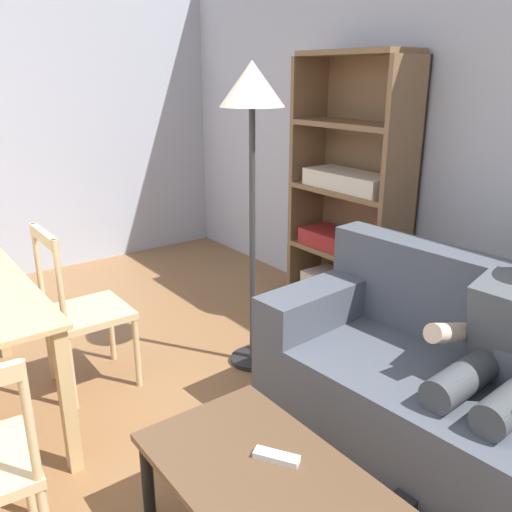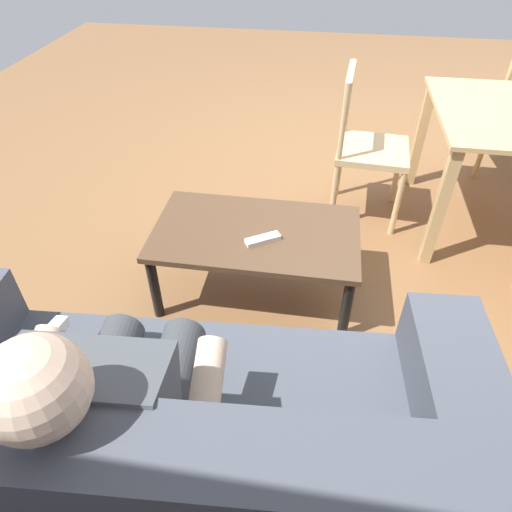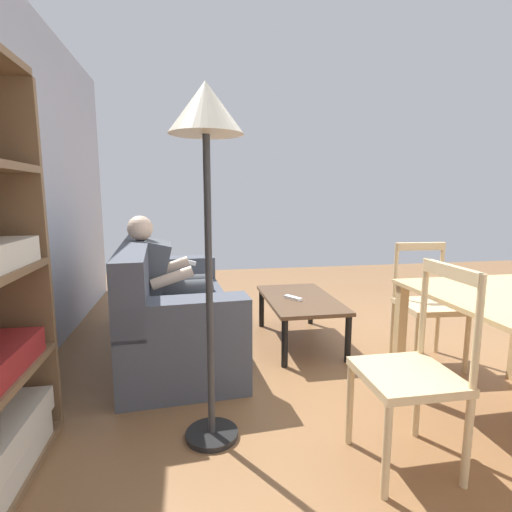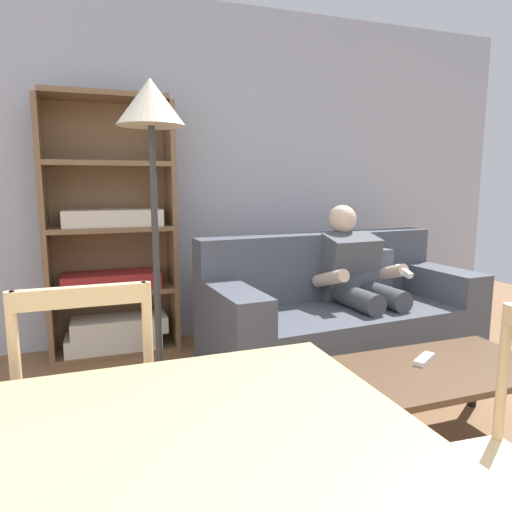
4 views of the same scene
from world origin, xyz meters
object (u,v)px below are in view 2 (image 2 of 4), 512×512
dining_chair_facing_couch (368,149)px  coffee_table (256,239)px  couch (182,455)px  tv_remote (263,239)px  person_lounging (118,406)px

dining_chair_facing_couch → coffee_table: bearing=56.6°
couch → tv_remote: (-0.11, -1.03, 0.08)m
person_lounging → tv_remote: person_lounging is taller
coffee_table → dining_chair_facing_couch: 1.01m
couch → dining_chair_facing_couch: 2.05m
coffee_table → tv_remote: (-0.04, 0.08, 0.06)m
tv_remote → coffee_table: bearing=178.6°
person_lounging → coffee_table: 1.15m
couch → tv_remote: couch is taller
coffee_table → dining_chair_facing_couch: (-0.55, -0.84, 0.10)m
coffee_table → dining_chair_facing_couch: bearing=-123.4°
person_lounging → couch: bearing=-179.9°
person_lounging → dining_chair_facing_couch: bearing=-111.8°
coffee_table → tv_remote: 0.11m
coffee_table → tv_remote: tv_remote is taller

